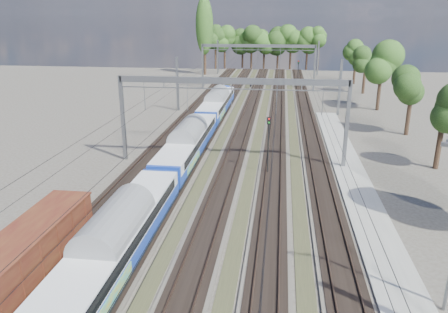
# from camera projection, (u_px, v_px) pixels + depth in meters

# --- Properties ---
(track_bed) EXTENTS (21.00, 130.00, 0.34)m
(track_bed) POSITION_uv_depth(u_px,v_px,m) (243.00, 127.00, 60.01)
(track_bed) COLOR #47423A
(track_bed) RESTS_ON ground
(platform) EXTENTS (3.00, 70.00, 0.30)m
(platform) POSITION_uv_depth(u_px,v_px,m) (365.00, 209.00, 34.99)
(platform) COLOR gray
(platform) RESTS_ON ground
(catenary) EXTENTS (25.65, 130.00, 9.00)m
(catenary) POSITION_uv_depth(u_px,v_px,m) (251.00, 74.00, 65.23)
(catenary) COLOR slate
(catenary) RESTS_ON ground
(tree_belt) EXTENTS (39.75, 98.42, 11.63)m
(tree_belt) POSITION_uv_depth(u_px,v_px,m) (293.00, 44.00, 104.11)
(tree_belt) COLOR black
(tree_belt) RESTS_ON ground
(poplar) EXTENTS (4.40, 4.40, 19.04)m
(poplar) POSITION_uv_depth(u_px,v_px,m) (204.00, 26.00, 107.98)
(poplar) COLOR black
(poplar) RESTS_ON ground
(emu_train) EXTENTS (2.96, 62.70, 4.33)m
(emu_train) POSITION_uv_depth(u_px,v_px,m) (187.00, 140.00, 45.13)
(emu_train) COLOR black
(emu_train) RESTS_ON ground
(freight_boxcar) EXTENTS (2.73, 13.17, 3.40)m
(freight_boxcar) POSITION_uv_depth(u_px,v_px,m) (21.00, 261.00, 24.11)
(freight_boxcar) COLOR black
(freight_boxcar) RESTS_ON ground
(worker) EXTENTS (0.71, 0.84, 1.94)m
(worker) POSITION_uv_depth(u_px,v_px,m) (251.00, 84.00, 91.23)
(worker) COLOR black
(worker) RESTS_ON ground
(signal_near) EXTENTS (0.37, 0.33, 5.71)m
(signal_near) POSITION_uv_depth(u_px,v_px,m) (268.00, 138.00, 41.99)
(signal_near) COLOR black
(signal_near) RESTS_ON ground
(signal_far) EXTENTS (0.35, 0.32, 5.31)m
(signal_far) POSITION_uv_depth(u_px,v_px,m) (298.00, 70.00, 94.26)
(signal_far) COLOR black
(signal_far) RESTS_ON ground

